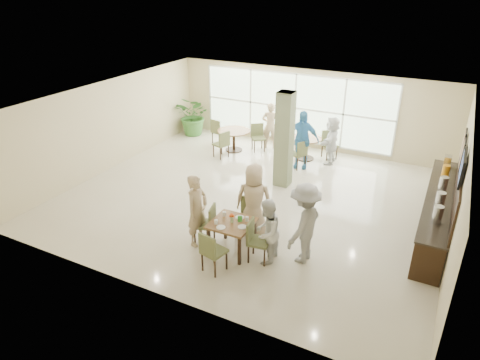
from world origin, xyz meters
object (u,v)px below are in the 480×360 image
at_px(main_table, 232,226).
at_px(teen_standing, 304,223).
at_px(teen_far, 254,200).
at_px(adult_b, 331,140).
at_px(teen_left, 197,210).
at_px(round_table_left, 234,135).
at_px(teen_right, 267,232).
at_px(round_table_right, 306,143).
at_px(adult_standing, 270,126).
at_px(buffet_counter, 438,210).
at_px(potted_plant, 194,116).
at_px(adult_a, 302,140).

xyz_separation_m(main_table, teen_standing, (1.51, 0.42, 0.26)).
height_order(teen_far, adult_b, teen_far).
distance_m(teen_left, teen_far, 1.36).
xyz_separation_m(round_table_left, teen_left, (2.02, -5.59, 0.27)).
height_order(teen_right, teen_standing, teen_standing).
distance_m(round_table_right, adult_standing, 1.56).
height_order(main_table, teen_standing, teen_standing).
height_order(buffet_counter, potted_plant, buffet_counter).
xyz_separation_m(potted_plant, adult_b, (5.52, -0.32, 0.02)).
bearing_deg(potted_plant, teen_far, -46.58).
bearing_deg(round_table_right, teen_standing, -71.46).
distance_m(teen_far, teen_right, 1.15).
bearing_deg(teen_right, buffet_counter, 130.81).
distance_m(round_table_right, teen_standing, 5.85).
bearing_deg(teen_right, teen_standing, 117.42).
bearing_deg(buffet_counter, round_table_left, 160.22).
relative_size(round_table_left, adult_a, 0.61).
relative_size(teen_standing, adult_standing, 1.09).
bearing_deg(teen_standing, adult_a, -152.55).
relative_size(adult_a, adult_b, 1.19).
bearing_deg(round_table_right, adult_a, -83.64).
height_order(main_table, round_table_right, same).
height_order(teen_standing, adult_a, adult_a).
relative_size(round_table_left, teen_far, 0.65).
relative_size(buffet_counter, adult_standing, 2.81).
bearing_deg(teen_right, adult_a, -171.08).
height_order(round_table_right, adult_a, adult_a).
xyz_separation_m(potted_plant, adult_standing, (3.19, 0.02, 0.07)).
distance_m(buffet_counter, potted_plant, 9.60).
distance_m(round_table_left, teen_standing, 6.75).
xyz_separation_m(round_table_right, teen_left, (-0.51, -6.01, 0.30)).
bearing_deg(main_table, potted_plant, 128.48).
bearing_deg(round_table_left, adult_b, 7.80).
distance_m(potted_plant, adult_a, 4.89).
distance_m(main_table, teen_right, 0.84).
distance_m(teen_far, adult_a, 4.32).
distance_m(round_table_left, teen_far, 5.52).
xyz_separation_m(teen_standing, adult_standing, (-3.34, 5.92, -0.08)).
bearing_deg(teen_far, adult_b, -109.32).
xyz_separation_m(buffet_counter, adult_b, (-3.51, 2.94, 0.24)).
xyz_separation_m(round_table_right, teen_standing, (1.86, -5.53, 0.35)).
distance_m(teen_far, teen_standing, 1.49).
distance_m(potted_plant, adult_standing, 3.19).
distance_m(potted_plant, teen_far, 7.46).
distance_m(main_table, adult_standing, 6.60).
xyz_separation_m(round_table_left, adult_a, (2.61, -0.33, 0.36)).
bearing_deg(round_table_right, round_table_left, -170.66).
distance_m(main_table, round_table_right, 5.96).
bearing_deg(adult_a, teen_standing, -79.86).
bearing_deg(adult_b, main_table, -9.16).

